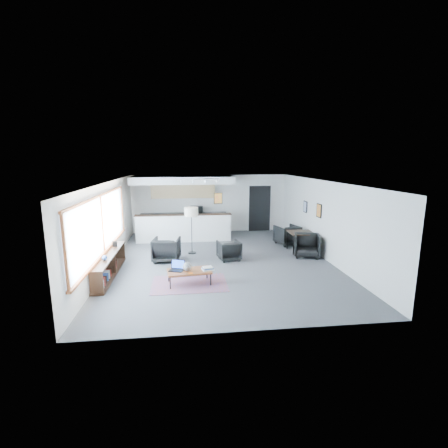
{
  "coord_description": "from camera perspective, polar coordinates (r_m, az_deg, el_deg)",
  "views": [
    {
      "loc": [
        -1.1,
        -10.19,
        3.29
      ],
      "look_at": [
        0.16,
        0.4,
        1.16
      ],
      "focal_mm": 26.0,
      "sensor_mm": 36.0,
      "label": 1
    }
  ],
  "objects": [
    {
      "name": "doorway",
      "position": [
        15.16,
        6.24,
        2.85
      ],
      "size": [
        1.1,
        0.12,
        2.15
      ],
      "color": "black",
      "rests_on": "room"
    },
    {
      "name": "dining_chair_near",
      "position": [
        11.5,
        14.36,
        -3.77
      ],
      "size": [
        0.88,
        0.85,
        0.73
      ],
      "primitive_type": "imported",
      "rotation": [
        0.0,
        0.0,
        -0.3
      ],
      "color": "black",
      "rests_on": "floor"
    },
    {
      "name": "dining_chair_far",
      "position": [
        12.93,
        11.04,
        -2.0
      ],
      "size": [
        0.85,
        0.82,
        0.72
      ],
      "primitive_type": "imported",
      "rotation": [
        0.0,
        0.0,
        3.41
      ],
      "color": "black",
      "rests_on": "floor"
    },
    {
      "name": "wall_art_upper",
      "position": [
        12.86,
        14.1,
        2.97
      ],
      "size": [
        0.03,
        0.34,
        0.44
      ],
      "color": "black",
      "rests_on": "room"
    },
    {
      "name": "armchair_right",
      "position": [
        10.78,
        0.87,
        -4.49
      ],
      "size": [
        0.8,
        0.76,
        0.71
      ],
      "primitive_type": "imported",
      "rotation": [
        0.0,
        0.0,
        3.32
      ],
      "color": "black",
      "rests_on": "floor"
    },
    {
      "name": "armchair_left",
      "position": [
        10.79,
        -10.08,
        -4.25
      ],
      "size": [
        0.94,
        0.89,
        0.86
      ],
      "primitive_type": "imported",
      "rotation": [
        0.0,
        0.0,
        3.0
      ],
      "color": "black",
      "rests_on": "floor"
    },
    {
      "name": "kilim_rug",
      "position": [
        8.91,
        -6.09,
        -10.38
      ],
      "size": [
        2.01,
        1.38,
        0.01
      ],
      "rotation": [
        0.0,
        0.0,
        0.01
      ],
      "color": "#653C4E",
      "rests_on": "floor"
    },
    {
      "name": "coaster",
      "position": [
        8.58,
        -5.89,
        -8.59
      ],
      "size": [
        0.11,
        0.11,
        0.01
      ],
      "rotation": [
        0.0,
        0.0,
        -0.03
      ],
      "color": "#E5590C",
      "rests_on": "coffee_table"
    },
    {
      "name": "window",
      "position": [
        9.76,
        -20.68,
        -0.26
      ],
      "size": [
        0.1,
        5.95,
        1.66
      ],
      "color": "#8CBFFF",
      "rests_on": "room"
    },
    {
      "name": "coffee_table",
      "position": [
        8.79,
        -6.14,
        -8.3
      ],
      "size": [
        1.22,
        0.76,
        0.38
      ],
      "rotation": [
        0.0,
        0.0,
        0.12
      ],
      "color": "brown",
      "rests_on": "floor"
    },
    {
      "name": "floor_lamp",
      "position": [
        11.34,
        -5.77,
        1.86
      ],
      "size": [
        0.5,
        0.5,
        1.65
      ],
      "rotation": [
        0.0,
        0.0,
        0.04
      ],
      "color": "black",
      "rests_on": "floor"
    },
    {
      "name": "microwave",
      "position": [
        14.51,
        -4.92,
        2.66
      ],
      "size": [
        0.6,
        0.39,
        0.37
      ],
      "primitive_type": "imported",
      "rotation": [
        0.0,
        0.0,
        -0.16
      ],
      "color": "black",
      "rests_on": "kitchenette"
    },
    {
      "name": "ceramic_pot",
      "position": [
        8.72,
        -6.51,
        -7.45
      ],
      "size": [
        0.24,
        0.24,
        0.24
      ],
      "rotation": [
        0.0,
        0.0,
        0.35
      ],
      "color": "gray",
      "rests_on": "coffee_table"
    },
    {
      "name": "dining_table",
      "position": [
        11.99,
        13.38,
        -1.69
      ],
      "size": [
        0.87,
        0.87,
        0.72
      ],
      "rotation": [
        0.0,
        0.0,
        -0.02
      ],
      "color": "black",
      "rests_on": "floor"
    },
    {
      "name": "wall_art_lower",
      "position": [
        11.66,
        16.36,
        2.27
      ],
      "size": [
        0.03,
        0.38,
        0.48
      ],
      "color": "black",
      "rests_on": "room"
    },
    {
      "name": "track_light",
      "position": [
        12.42,
        -4.47,
        7.76
      ],
      "size": [
        1.6,
        0.07,
        0.15
      ],
      "color": "silver",
      "rests_on": "room"
    },
    {
      "name": "book_stack",
      "position": [
        8.77,
        -2.89,
        -7.8
      ],
      "size": [
        0.34,
        0.3,
        0.09
      ],
      "rotation": [
        0.0,
        0.0,
        0.22
      ],
      "color": "silver",
      "rests_on": "coffee_table"
    },
    {
      "name": "laptop",
      "position": [
        8.85,
        -8.22,
        -7.52
      ],
      "size": [
        0.45,
        0.4,
        0.26
      ],
      "rotation": [
        0.0,
        0.0,
        -0.34
      ],
      "color": "black",
      "rests_on": "coffee_table"
    },
    {
      "name": "room",
      "position": [
        10.44,
        -0.63,
        0.32
      ],
      "size": [
        7.02,
        9.02,
        2.62
      ],
      "color": "#4A4A4C",
      "rests_on": "ground"
    },
    {
      "name": "console",
      "position": [
        9.86,
        -19.5,
        -6.86
      ],
      "size": [
        0.35,
        3.0,
        0.8
      ],
      "color": "black",
      "rests_on": "floor"
    },
    {
      "name": "kitchenette",
      "position": [
        14.03,
        -7.15,
        3.39
      ],
      "size": [
        4.2,
        1.96,
        2.6
      ],
      "color": "white",
      "rests_on": "floor"
    }
  ]
}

